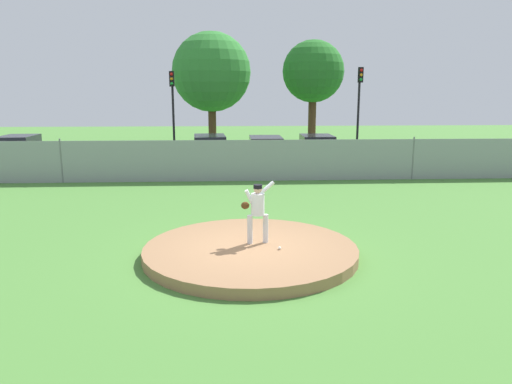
{
  "coord_description": "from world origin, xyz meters",
  "views": [
    {
      "loc": [
        -0.47,
        -10.86,
        3.82
      ],
      "look_at": [
        0.27,
        2.55,
        1.04
      ],
      "focal_mm": 33.53,
      "sensor_mm": 36.0,
      "label": 1
    }
  ],
  "objects_px": {
    "parked_car_charcoal": "(317,152)",
    "pitcher_youth": "(257,207)",
    "parked_car_red": "(266,152)",
    "traffic_cone_orange": "(107,159)",
    "baseball": "(280,248)",
    "parked_car_slate": "(210,152)",
    "parked_car_silver": "(19,153)",
    "traffic_light_far": "(359,96)",
    "traffic_light_near": "(173,99)"
  },
  "relations": [
    {
      "from": "parked_car_slate",
      "to": "traffic_light_far",
      "type": "relative_size",
      "value": 0.87
    },
    {
      "from": "parked_car_charcoal",
      "to": "parked_car_red",
      "type": "distance_m",
      "value": 2.71
    },
    {
      "from": "traffic_light_far",
      "to": "pitcher_youth",
      "type": "bearing_deg",
      "value": -111.88
    },
    {
      "from": "pitcher_youth",
      "to": "parked_car_slate",
      "type": "bearing_deg",
      "value": 96.83
    },
    {
      "from": "parked_car_silver",
      "to": "parked_car_red",
      "type": "relative_size",
      "value": 0.96
    },
    {
      "from": "parked_car_red",
      "to": "traffic_light_far",
      "type": "xyz_separation_m",
      "value": [
        5.97,
        3.8,
        2.87
      ]
    },
    {
      "from": "parked_car_charcoal",
      "to": "traffic_cone_orange",
      "type": "xyz_separation_m",
      "value": [
        -11.41,
        1.6,
        -0.52
      ]
    },
    {
      "from": "traffic_light_near",
      "to": "traffic_light_far",
      "type": "bearing_deg",
      "value": -1.83
    },
    {
      "from": "traffic_light_far",
      "to": "parked_car_slate",
      "type": "bearing_deg",
      "value": -156.81
    },
    {
      "from": "baseball",
      "to": "parked_car_charcoal",
      "type": "relative_size",
      "value": 0.02
    },
    {
      "from": "parked_car_silver",
      "to": "traffic_cone_orange",
      "type": "height_order",
      "value": "parked_car_silver"
    },
    {
      "from": "parked_car_red",
      "to": "pitcher_youth",
      "type": "bearing_deg",
      "value": -95.1
    },
    {
      "from": "baseball",
      "to": "parked_car_silver",
      "type": "bearing_deg",
      "value": 129.42
    },
    {
      "from": "baseball",
      "to": "traffic_cone_orange",
      "type": "xyz_separation_m",
      "value": [
        -7.93,
        16.09,
        -0.03
      ]
    },
    {
      "from": "parked_car_slate",
      "to": "traffic_light_far",
      "type": "bearing_deg",
      "value": 23.19
    },
    {
      "from": "parked_car_slate",
      "to": "parked_car_charcoal",
      "type": "relative_size",
      "value": 1.13
    },
    {
      "from": "traffic_light_near",
      "to": "traffic_light_far",
      "type": "height_order",
      "value": "traffic_light_far"
    },
    {
      "from": "parked_car_slate",
      "to": "parked_car_red",
      "type": "relative_size",
      "value": 1.05
    },
    {
      "from": "parked_car_red",
      "to": "traffic_light_near",
      "type": "height_order",
      "value": "traffic_light_near"
    },
    {
      "from": "traffic_cone_orange",
      "to": "traffic_light_far",
      "type": "bearing_deg",
      "value": 9.53
    },
    {
      "from": "parked_car_silver",
      "to": "parked_car_red",
      "type": "distance_m",
      "value": 12.76
    },
    {
      "from": "parked_car_red",
      "to": "parked_car_charcoal",
      "type": "bearing_deg",
      "value": -5.61
    },
    {
      "from": "pitcher_youth",
      "to": "baseball",
      "type": "xyz_separation_m",
      "value": [
        0.49,
        -0.53,
        -0.85
      ]
    },
    {
      "from": "parked_car_slate",
      "to": "parked_car_charcoal",
      "type": "height_order",
      "value": "same"
    },
    {
      "from": "pitcher_youth",
      "to": "traffic_light_far",
      "type": "relative_size",
      "value": 0.29
    },
    {
      "from": "baseball",
      "to": "traffic_light_far",
      "type": "distance_m",
      "value": 20.02
    },
    {
      "from": "baseball",
      "to": "parked_car_slate",
      "type": "bearing_deg",
      "value": 98.46
    },
    {
      "from": "baseball",
      "to": "parked_car_slate",
      "type": "relative_size",
      "value": 0.02
    },
    {
      "from": "parked_car_red",
      "to": "traffic_light_near",
      "type": "distance_m",
      "value": 7.28
    },
    {
      "from": "parked_car_slate",
      "to": "parked_car_silver",
      "type": "xyz_separation_m",
      "value": [
        -9.79,
        -0.15,
        0.02
      ]
    },
    {
      "from": "traffic_light_near",
      "to": "parked_car_slate",
      "type": "bearing_deg",
      "value": -60.72
    },
    {
      "from": "pitcher_youth",
      "to": "parked_car_slate",
      "type": "xyz_separation_m",
      "value": [
        -1.7,
        14.19,
        -0.35
      ]
    },
    {
      "from": "parked_car_slate",
      "to": "traffic_cone_orange",
      "type": "height_order",
      "value": "parked_car_slate"
    },
    {
      "from": "pitcher_youth",
      "to": "traffic_light_far",
      "type": "bearing_deg",
      "value": 68.12
    },
    {
      "from": "pitcher_youth",
      "to": "traffic_light_far",
      "type": "distance_m",
      "value": 19.57
    },
    {
      "from": "parked_car_charcoal",
      "to": "pitcher_youth",
      "type": "bearing_deg",
      "value": -105.87
    },
    {
      "from": "parked_car_silver",
      "to": "parked_car_charcoal",
      "type": "xyz_separation_m",
      "value": [
        15.46,
        -0.09,
        -0.03
      ]
    },
    {
      "from": "parked_car_silver",
      "to": "parked_car_red",
      "type": "height_order",
      "value": "parked_car_silver"
    },
    {
      "from": "traffic_cone_orange",
      "to": "traffic_light_far",
      "type": "xyz_separation_m",
      "value": [
        14.68,
        2.46,
        3.36
      ]
    },
    {
      "from": "parked_car_charcoal",
      "to": "traffic_light_far",
      "type": "xyz_separation_m",
      "value": [
        3.27,
        4.06,
        2.84
      ]
    },
    {
      "from": "pitcher_youth",
      "to": "parked_car_charcoal",
      "type": "distance_m",
      "value": 14.51
    },
    {
      "from": "parked_car_slate",
      "to": "parked_car_silver",
      "type": "height_order",
      "value": "parked_car_silver"
    },
    {
      "from": "pitcher_youth",
      "to": "parked_car_slate",
      "type": "height_order",
      "value": "pitcher_youth"
    },
    {
      "from": "baseball",
      "to": "parked_car_charcoal",
      "type": "xyz_separation_m",
      "value": [
        3.48,
        14.49,
        0.49
      ]
    },
    {
      "from": "pitcher_youth",
      "to": "parked_car_silver",
      "type": "height_order",
      "value": "pitcher_youth"
    },
    {
      "from": "pitcher_youth",
      "to": "parked_car_charcoal",
      "type": "height_order",
      "value": "pitcher_youth"
    },
    {
      "from": "parked_car_charcoal",
      "to": "traffic_light_far",
      "type": "height_order",
      "value": "traffic_light_far"
    },
    {
      "from": "parked_car_silver",
      "to": "traffic_cone_orange",
      "type": "bearing_deg",
      "value": 20.49
    },
    {
      "from": "parked_car_silver",
      "to": "traffic_cone_orange",
      "type": "distance_m",
      "value": 4.36
    },
    {
      "from": "parked_car_red",
      "to": "traffic_cone_orange",
      "type": "distance_m",
      "value": 8.83
    }
  ]
}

